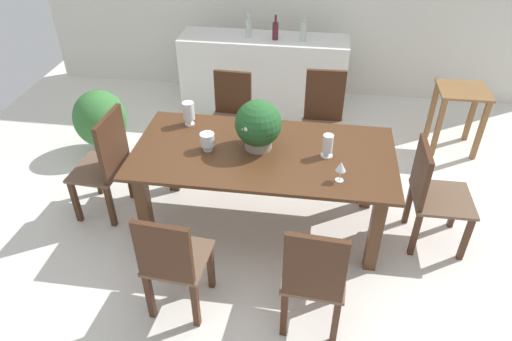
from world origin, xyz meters
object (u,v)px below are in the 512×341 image
at_px(crystal_vase_center_near, 189,112).
at_px(kitchen_counter, 264,76).
at_px(chair_far_left, 231,114).
at_px(chair_near_left, 172,261).
at_px(crystal_vase_left, 328,145).
at_px(side_table, 459,107).
at_px(wine_glass, 341,167).
at_px(flower_centerpiece, 258,125).
at_px(wine_bottle_green, 275,30).
at_px(chair_far_right, 323,117).
at_px(wine_bottle_clear, 303,32).
at_px(chair_head_end, 107,160).
at_px(crystal_vase_right, 207,140).
at_px(potted_plant_floor, 101,120).
at_px(chair_foot_end, 431,191).
at_px(dining_table, 263,165).
at_px(wine_bottle_dark, 249,28).
at_px(chair_near_right, 314,276).

xyz_separation_m(crystal_vase_center_near, kitchen_counter, (0.43, 1.75, -0.42)).
bearing_deg(chair_far_left, chair_near_left, -87.73).
xyz_separation_m(crystal_vase_left, side_table, (1.38, 1.53, -0.37)).
bearing_deg(wine_glass, chair_near_left, -146.42).
bearing_deg(flower_centerpiece, chair_far_left, 113.13).
bearing_deg(wine_bottle_green, crystal_vase_center_near, -108.22).
bearing_deg(flower_centerpiece, crystal_vase_center_near, 156.22).
height_order(chair_far_left, crystal_vase_left, crystal_vase_left).
bearing_deg(chair_far_right, wine_bottle_clear, 103.73).
bearing_deg(wine_bottle_green, chair_near_left, -96.44).
bearing_deg(crystal_vase_left, chair_head_end, -179.70).
xyz_separation_m(wine_glass, kitchen_counter, (-0.86, 2.39, -0.41)).
xyz_separation_m(chair_head_end, wine_bottle_green, (1.22, 2.04, 0.49)).
height_order(kitchen_counter, side_table, kitchen_counter).
bearing_deg(chair_far_left, crystal_vase_right, -86.27).
bearing_deg(chair_far_right, wine_glass, -86.53).
xyz_separation_m(chair_near_left, side_table, (2.35, 2.56, -0.01)).
bearing_deg(wine_bottle_green, side_table, -13.90).
relative_size(chair_far_right, crystal_vase_center_near, 4.72).
xyz_separation_m(crystal_vase_right, potted_plant_floor, (-1.40, 0.96, -0.47)).
bearing_deg(chair_far_left, chair_foot_end, -26.91).
relative_size(crystal_vase_center_near, wine_bottle_clear, 0.83).
relative_size(dining_table, crystal_vase_right, 14.27).
bearing_deg(chair_foot_end, wine_bottle_green, 35.73).
bearing_deg(wine_bottle_dark, chair_near_left, -90.68).
distance_m(crystal_vase_left, potted_plant_floor, 2.56).
distance_m(chair_near_left, wine_bottle_clear, 3.17).
distance_m(chair_foot_end, kitchen_counter, 2.64).
xyz_separation_m(chair_far_right, kitchen_counter, (-0.73, 1.05, -0.07)).
bearing_deg(kitchen_counter, dining_table, -82.70).
bearing_deg(crystal_vase_center_near, chair_near_right, -49.72).
bearing_deg(flower_centerpiece, side_table, 37.63).
height_order(chair_head_end, wine_glass, chair_head_end).
relative_size(wine_bottle_green, side_table, 0.39).
height_order(side_table, potted_plant_floor, potted_plant_floor).
height_order(wine_glass, side_table, wine_glass).
bearing_deg(crystal_vase_left, flower_centerpiece, 174.98).
distance_m(dining_table, crystal_vase_right, 0.50).
xyz_separation_m(side_table, potted_plant_floor, (-3.72, -0.62, -0.11)).
distance_m(chair_head_end, chair_foot_end, 2.70).
xyz_separation_m(chair_far_right, wine_glass, (0.13, -1.34, 0.34)).
distance_m(chair_foot_end, chair_near_left, 2.09).
bearing_deg(crystal_vase_left, dining_table, -179.51).
distance_m(dining_table, chair_head_end, 1.36).
distance_m(crystal_vase_right, wine_bottle_green, 2.10).
bearing_deg(wine_bottle_dark, chair_foot_end, -49.02).
height_order(chair_head_end, crystal_vase_left, chair_head_end).
height_order(crystal_vase_center_near, wine_bottle_green, wine_bottle_green).
bearing_deg(potted_plant_floor, wine_bottle_dark, 39.09).
xyz_separation_m(wine_bottle_green, potted_plant_floor, (-1.71, -1.11, -0.66)).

